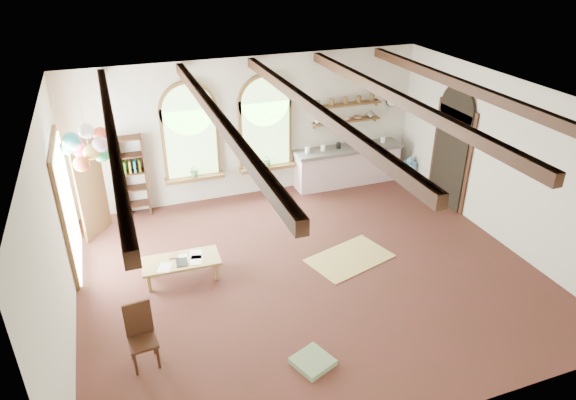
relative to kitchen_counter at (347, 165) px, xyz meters
name	(u,v)px	position (x,y,z in m)	size (l,w,h in m)	color
floor	(309,272)	(-2.30, -3.20, -0.48)	(8.00, 8.00, 0.00)	#4F2520
ceiling_beams	(312,107)	(-2.30, -3.20, 2.62)	(6.20, 6.80, 0.18)	#3D1F13
window_left	(190,135)	(-3.70, 0.23, 1.16)	(1.30, 0.28, 2.20)	brown
window_right	(266,126)	(-2.00, 0.23, 1.16)	(1.30, 0.28, 2.20)	brown
left_doorway	(67,208)	(-6.25, -1.40, 0.67)	(0.10, 1.90, 2.50)	brown
right_doorway	(450,158)	(1.65, -1.70, 0.62)	(0.10, 1.30, 2.40)	black
kitchen_counter	(347,165)	(0.00, 0.00, 0.00)	(2.68, 0.62, 0.94)	beige
wall_shelf_lower	(346,121)	(0.00, 0.18, 1.07)	(1.70, 0.24, 0.04)	brown
wall_shelf_upper	(347,104)	(0.00, 0.18, 1.47)	(1.70, 0.24, 0.04)	brown
wall_clock	(392,100)	(1.25, 0.25, 1.42)	(0.32, 0.32, 0.04)	black
bookshelf	(134,177)	(-5.00, 0.12, 0.42)	(0.53, 0.32, 1.80)	#3D1F13
coffee_table	(181,262)	(-4.50, -2.60, -0.13)	(1.38, 0.67, 0.39)	tan
side_chair	(144,348)	(-5.34, -4.48, -0.20)	(0.42, 0.42, 0.97)	#3D1F13
floor_mat	(350,258)	(-1.41, -3.06, -0.47)	(1.54, 0.95, 0.02)	tan
floor_cushion	(313,361)	(-3.10, -5.32, -0.43)	(0.50, 0.50, 0.09)	#6C895F
water_jug_a	(390,167)	(1.20, 0.00, -0.23)	(0.30, 0.30, 0.58)	#5793BC
water_jug_b	(409,170)	(1.52, -0.40, -0.20)	(0.33, 0.33, 0.63)	#5793BC
balloon_cluster	(88,146)	(-5.71, -1.62, 1.86)	(0.86, 0.91, 1.16)	white
table_book	(169,256)	(-4.68, -2.41, -0.08)	(0.16, 0.23, 0.02)	olive
tablet	(182,262)	(-4.49, -2.69, -0.08)	(0.19, 0.28, 0.01)	black
potted_plant_left	(194,170)	(-3.70, 0.12, 0.37)	(0.27, 0.23, 0.30)	#598C4C
potted_plant_right	(268,160)	(-2.00, 0.12, 0.37)	(0.27, 0.23, 0.30)	#598C4C
shelf_cup_a	(317,121)	(-0.75, 0.18, 1.14)	(0.12, 0.10, 0.10)	white
shelf_cup_b	(331,120)	(-0.40, 0.18, 1.14)	(0.10, 0.10, 0.09)	beige
shelf_bowl_a	(344,119)	(-0.05, 0.18, 1.12)	(0.22, 0.22, 0.05)	beige
shelf_bowl_b	(358,117)	(0.30, 0.18, 1.12)	(0.20, 0.20, 0.06)	#8C664C
shelf_vase	(371,113)	(0.65, 0.18, 1.19)	(0.18, 0.18, 0.19)	slate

